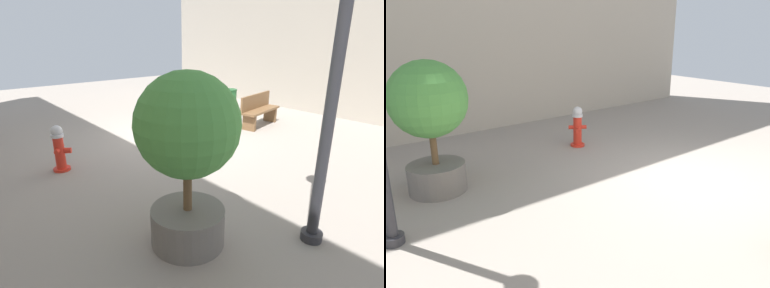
# 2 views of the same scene
# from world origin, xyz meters

# --- Properties ---
(ground_plane) EXTENTS (23.40, 23.40, 0.00)m
(ground_plane) POSITION_xyz_m (0.00, 0.00, 0.00)
(ground_plane) COLOR gray
(fire_hydrant) EXTENTS (0.39, 0.40, 0.94)m
(fire_hydrant) POSITION_xyz_m (2.92, 0.43, 0.47)
(fire_hydrant) COLOR red
(fire_hydrant) RESTS_ON ground_plane
(bench_near) EXTENTS (1.70, 0.72, 0.95)m
(bench_near) POSITION_xyz_m (-2.80, 0.89, 0.49)
(bench_near) COLOR brown
(bench_near) RESTS_ON ground_plane
(planter_tree) EXTENTS (1.26, 1.26, 2.23)m
(planter_tree) POSITION_xyz_m (2.44, 3.87, 1.35)
(planter_tree) COLOR slate
(planter_tree) RESTS_ON ground_plane
(street_lamp) EXTENTS (0.36, 0.36, 3.85)m
(street_lamp) POSITION_xyz_m (1.16, 4.90, 2.39)
(street_lamp) COLOR #2D2D33
(street_lamp) RESTS_ON ground_plane
(trash_bin) EXTENTS (0.53, 0.53, 0.86)m
(trash_bin) POSITION_xyz_m (-3.24, -0.74, 0.43)
(trash_bin) COLOR #266633
(trash_bin) RESTS_ON ground_plane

